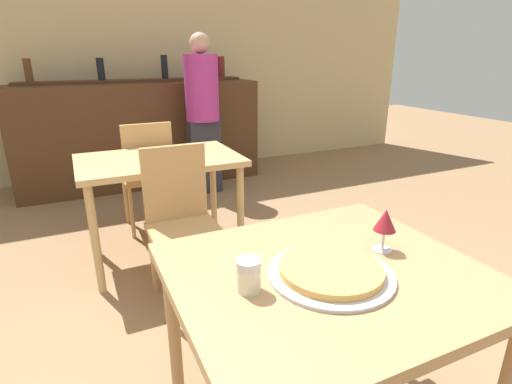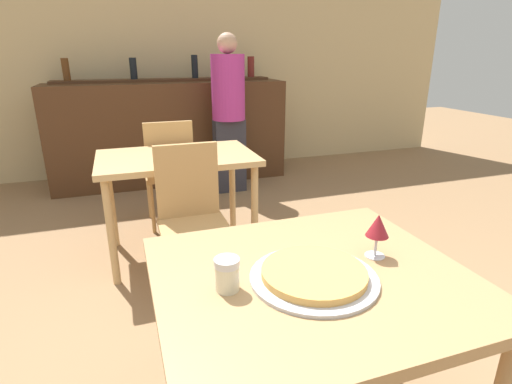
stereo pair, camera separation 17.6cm
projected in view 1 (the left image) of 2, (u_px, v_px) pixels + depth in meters
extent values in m
cube|color=#D1B784|center=(127.00, 56.00, 4.62)|extent=(8.00, 0.05, 2.80)
cube|color=#A87F51|center=(327.00, 275.00, 1.33)|extent=(1.01, 0.89, 0.04)
cylinder|color=#A87F51|center=(174.00, 336.00, 1.61)|extent=(0.05, 0.05, 0.71)
cylinder|color=#A87F51|center=(353.00, 284.00, 1.96)|extent=(0.05, 0.05, 0.71)
cube|color=tan|center=(159.00, 160.00, 2.73)|extent=(1.07, 0.70, 0.04)
cylinder|color=tan|center=(95.00, 240.00, 2.41)|extent=(0.05, 0.05, 0.72)
cylinder|color=tan|center=(241.00, 215.00, 2.79)|extent=(0.05, 0.05, 0.72)
cylinder|color=tan|center=(89.00, 208.00, 2.91)|extent=(0.05, 0.05, 0.72)
cylinder|color=tan|center=(213.00, 190.00, 3.29)|extent=(0.05, 0.05, 0.72)
cube|color=#4C2D19|center=(142.00, 135.00, 4.46)|extent=(2.60, 0.56, 1.13)
cube|color=#4C2D19|center=(135.00, 81.00, 4.39)|extent=(2.39, 0.24, 0.03)
cylinder|color=#5B3314|center=(28.00, 70.00, 3.94)|extent=(0.07, 0.07, 0.22)
cylinder|color=black|center=(101.00, 69.00, 4.21)|extent=(0.08, 0.08, 0.23)
cylinder|color=black|center=(164.00, 67.00, 4.48)|extent=(0.07, 0.07, 0.25)
cylinder|color=maroon|center=(221.00, 67.00, 4.75)|extent=(0.08, 0.08, 0.24)
cube|color=tan|center=(185.00, 232.00, 2.31)|extent=(0.40, 0.40, 0.04)
cube|color=tan|center=(175.00, 183.00, 2.38)|extent=(0.38, 0.04, 0.46)
cylinder|color=tan|center=(166.00, 289.00, 2.17)|extent=(0.03, 0.03, 0.43)
cylinder|color=tan|center=(224.00, 275.00, 2.31)|extent=(0.03, 0.03, 0.43)
cylinder|color=tan|center=(153.00, 261.00, 2.46)|extent=(0.03, 0.03, 0.43)
cylinder|color=tan|center=(206.00, 250.00, 2.60)|extent=(0.03, 0.03, 0.43)
cube|color=tan|center=(147.00, 177.00, 3.33)|extent=(0.40, 0.40, 0.04)
cube|color=tan|center=(148.00, 153.00, 3.10)|extent=(0.38, 0.04, 0.46)
cylinder|color=tan|center=(164.00, 194.00, 3.63)|extent=(0.03, 0.03, 0.43)
cylinder|color=tan|center=(126.00, 200.00, 3.49)|extent=(0.03, 0.03, 0.43)
cylinder|color=tan|center=(174.00, 207.00, 3.33)|extent=(0.03, 0.03, 0.43)
cylinder|color=tan|center=(132.00, 213.00, 3.20)|extent=(0.03, 0.03, 0.43)
cylinder|color=#B7B7BC|center=(331.00, 274.00, 1.29)|extent=(0.41, 0.41, 0.01)
cylinder|color=gold|center=(331.00, 269.00, 1.28)|extent=(0.33, 0.33, 0.02)
cylinder|color=beige|center=(248.00, 278.00, 1.20)|extent=(0.07, 0.07, 0.08)
cylinder|color=silver|center=(248.00, 263.00, 1.18)|extent=(0.08, 0.08, 0.02)
cube|color=#2D2D38|center=(205.00, 157.00, 4.24)|extent=(0.32, 0.18, 0.77)
cylinder|color=#B2338C|center=(202.00, 88.00, 4.00)|extent=(0.34, 0.34, 0.65)
sphere|color=tan|center=(200.00, 43.00, 3.86)|extent=(0.20, 0.20, 0.20)
cylinder|color=silver|center=(382.00, 249.00, 1.45)|extent=(0.07, 0.07, 0.00)
cylinder|color=silver|center=(383.00, 240.00, 1.44)|extent=(0.01, 0.01, 0.07)
cone|color=maroon|center=(385.00, 220.00, 1.42)|extent=(0.08, 0.08, 0.08)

